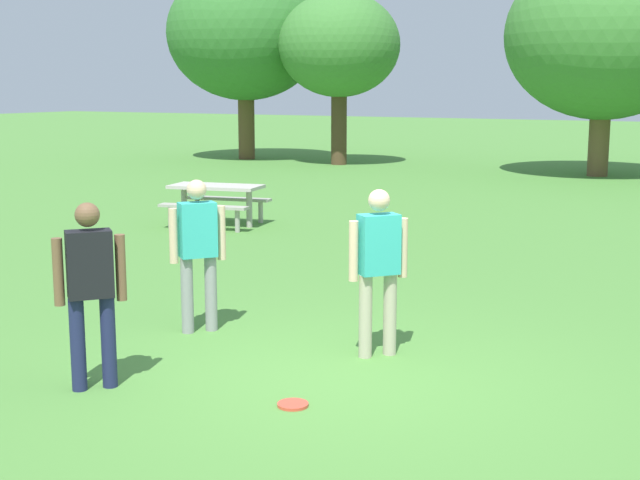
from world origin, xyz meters
The scene contains 9 objects.
ground_plane centered at (0.00, 0.00, 0.00)m, with size 120.00×120.00×0.00m, color #4C8438.
person_thrower centered at (0.04, 0.76, 0.94)m, with size 0.44×0.48×1.64m.
person_catcher centered at (-1.75, -1.25, 0.94)m, with size 0.44×0.48×1.64m.
person_bystander centered at (-2.00, 0.65, 0.94)m, with size 0.42×0.49×1.64m.
frisbee centered at (-0.01, -0.82, 0.01)m, with size 0.26×0.26×0.03m, color #E04733.
picnic_table_near centered at (-5.94, 6.69, 0.56)m, with size 1.93×1.71×0.77m.
tree_tall_left centered at (-13.56, 19.64, 4.36)m, with size 5.44×5.44×6.69m.
tree_broad_center centered at (-9.70, 19.27, 3.86)m, with size 3.97×3.97×5.58m.
tree_far_right centered at (-1.38, 19.42, 3.98)m, with size 5.60×5.60×6.38m.
Camera 1 is at (3.43, -6.82, 2.62)m, focal length 49.36 mm.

